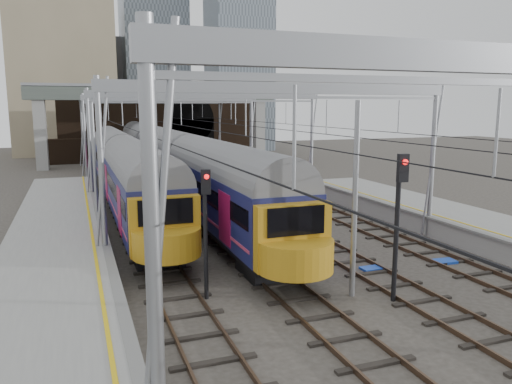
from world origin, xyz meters
name	(u,v)px	position (x,y,z in m)	size (l,w,h in m)	color
ground	(384,317)	(0.00, 0.00, 0.00)	(160.00, 160.00, 0.00)	#38332D
platform_left	(49,315)	(-10.18, 2.50, 0.55)	(4.32, 55.00, 1.12)	gray
tracks	(240,220)	(0.00, 15.00, 0.02)	(14.40, 80.00, 0.22)	#4C3828
overhead_line	(211,110)	(0.00, 21.49, 6.57)	(16.80, 80.00, 8.00)	gray
retaining_wall	(160,126)	(1.40, 51.93, 4.33)	(28.00, 2.75, 9.00)	#302015
overbridge	(156,102)	(0.00, 46.00, 7.27)	(28.00, 3.00, 9.25)	gray
city_skyline	(147,41)	(2.73, 70.48, 17.09)	(37.50, 27.50, 60.00)	tan
train_main	(152,150)	(-2.00, 36.60, 2.58)	(2.95, 68.06, 5.02)	black
train_second	(124,169)	(-6.00, 22.53, 2.53)	(2.88, 33.26, 4.92)	black
signal_near_left	(206,218)	(-5.03, 3.47, 2.97)	(0.37, 0.46, 4.68)	black
signal_near_centre	(399,211)	(1.12, 1.01, 3.27)	(0.38, 0.48, 5.23)	black
equip_cover_a	(285,264)	(-0.90, 6.03, 0.05)	(0.92, 0.65, 0.11)	blue
equip_cover_b	(371,269)	(2.28, 4.28, 0.05)	(0.82, 0.58, 0.10)	blue
equip_cover_c	(445,261)	(5.89, 4.01, 0.05)	(0.93, 0.66, 0.11)	blue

